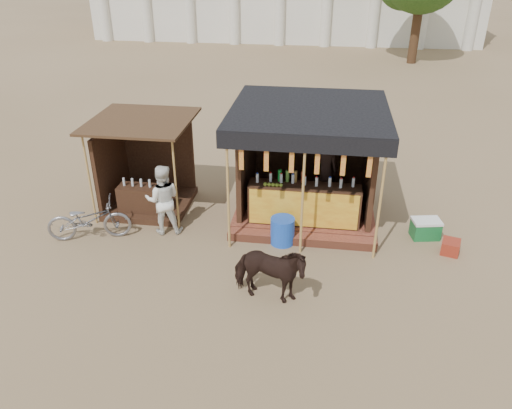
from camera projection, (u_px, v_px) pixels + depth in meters
name	position (u px, v px, depth m)	size (l,w,h in m)	color
ground	(245.00, 291.00, 9.90)	(120.00, 120.00, 0.00)	#846B4C
main_stall	(307.00, 177.00, 12.23)	(3.60, 3.61, 2.78)	#974931
secondary_stall	(142.00, 175.00, 12.73)	(2.40, 2.40, 2.38)	#3C2516
cow	(269.00, 273.00, 9.36)	(0.67, 1.47, 1.24)	black
motorbike	(89.00, 220.00, 11.43)	(0.65, 1.88, 0.99)	gray
bystander	(163.00, 200.00, 11.53)	(0.83, 0.64, 1.70)	white
blue_barrel	(282.00, 231.00, 11.33)	(0.55, 0.55, 0.63)	blue
red_crate	(450.00, 247.00, 11.04)	(0.38, 0.42, 0.30)	maroon
cooler	(425.00, 229.00, 11.59)	(0.71, 0.55, 0.46)	#16672F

